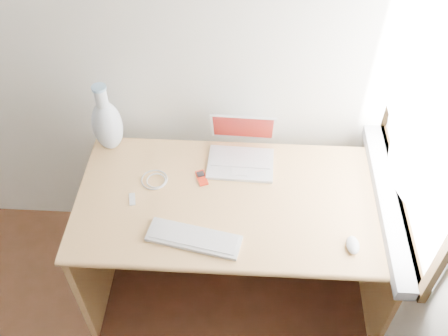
# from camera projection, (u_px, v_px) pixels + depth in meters

# --- Properties ---
(back_wall) EXTENTS (3.50, 0.04, 2.60)m
(back_wall) POSITION_uv_depth(u_px,v_px,m) (12.00, 30.00, 2.20)
(back_wall) COLOR white
(back_wall) RESTS_ON floor
(window) EXTENTS (0.11, 0.99, 1.10)m
(window) POSITION_uv_depth(u_px,v_px,m) (426.00, 115.00, 1.84)
(window) COLOR white
(window) RESTS_ON right_wall
(desk) EXTENTS (1.45, 0.73, 0.77)m
(desk) POSITION_uv_depth(u_px,v_px,m) (238.00, 214.00, 2.45)
(desk) COLOR tan
(desk) RESTS_ON floor
(laptop) EXTENTS (0.32, 0.27, 0.21)m
(laptop) POSITION_uv_depth(u_px,v_px,m) (241.00, 151.00, 2.36)
(laptop) COLOR silver
(laptop) RESTS_ON desk
(external_keyboard) EXTENTS (0.41, 0.19, 0.02)m
(external_keyboard) POSITION_uv_depth(u_px,v_px,m) (194.00, 238.00, 2.07)
(external_keyboard) COLOR silver
(external_keyboard) RESTS_ON desk
(mouse) EXTENTS (0.06, 0.09, 0.03)m
(mouse) POSITION_uv_depth(u_px,v_px,m) (353.00, 245.00, 2.04)
(mouse) COLOR silver
(mouse) RESTS_ON desk
(ipod) EXTENTS (0.07, 0.10, 0.01)m
(ipod) POSITION_uv_depth(u_px,v_px,m) (202.00, 178.00, 2.31)
(ipod) COLOR #A91D0B
(ipod) RESTS_ON desk
(cable_coil) EXTENTS (0.16, 0.16, 0.01)m
(cable_coil) POSITION_uv_depth(u_px,v_px,m) (154.00, 180.00, 2.30)
(cable_coil) COLOR silver
(cable_coil) RESTS_ON desk
(remote) EXTENTS (0.04, 0.07, 0.01)m
(remote) POSITION_uv_depth(u_px,v_px,m) (132.00, 199.00, 2.22)
(remote) COLOR silver
(remote) RESTS_ON desk
(vase) EXTENTS (0.14, 0.14, 0.37)m
(vase) POSITION_uv_depth(u_px,v_px,m) (107.00, 124.00, 2.35)
(vase) COLOR white
(vase) RESTS_ON desk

